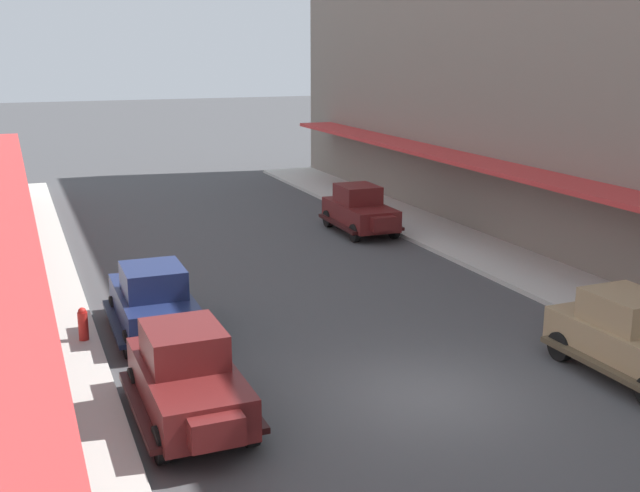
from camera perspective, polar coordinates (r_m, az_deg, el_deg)
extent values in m
plane|color=#424244|center=(16.65, 7.82, -10.80)|extent=(200.00, 200.00, 0.00)
cube|color=#B7B5AD|center=(14.77, -19.37, -14.63)|extent=(3.00, 60.00, 0.15)
cube|color=#997F5B|center=(18.41, 21.97, -6.74)|extent=(1.79, 3.94, 0.80)
cube|color=#997F5B|center=(18.33, 21.64, -4.31)|extent=(1.48, 1.73, 0.70)
cube|color=#8C9EA8|center=(18.33, 21.64, -4.31)|extent=(1.41, 1.70, 0.42)
cube|color=#4C3F2D|center=(17.89, 19.69, -8.24)|extent=(0.32, 3.51, 0.12)
cylinder|color=black|center=(19.99, 20.77, -6.21)|extent=(0.24, 0.68, 0.68)
cylinder|color=black|center=(18.95, 17.20, -7.03)|extent=(0.24, 0.68, 0.68)
cube|color=#591919|center=(30.46, 2.95, 2.36)|extent=(1.76, 3.93, 0.80)
cube|color=#591919|center=(30.54, 2.78, 3.83)|extent=(1.47, 1.72, 0.70)
cube|color=#8C9EA8|center=(30.54, 2.78, 3.83)|extent=(1.39, 1.69, 0.42)
cube|color=#591919|center=(28.56, 4.67, 1.63)|extent=(0.94, 0.37, 0.52)
cube|color=black|center=(30.91, 4.56, 1.91)|extent=(0.29, 3.51, 0.12)
cube|color=black|center=(30.16, 1.29, 1.64)|extent=(0.29, 3.51, 0.12)
cylinder|color=black|center=(29.67, 5.43, 1.21)|extent=(0.23, 0.68, 0.68)
cylinder|color=black|center=(29.01, 2.57, 0.95)|extent=(0.23, 0.68, 0.68)
cylinder|color=black|center=(32.08, 3.28, 2.24)|extent=(0.23, 0.68, 0.68)
cylinder|color=black|center=(31.47, 0.59, 2.02)|extent=(0.23, 0.68, 0.68)
cube|color=#19234C|center=(20.02, -12.14, -4.33)|extent=(1.74, 3.92, 0.80)
cube|color=#19234C|center=(19.56, -12.14, -2.47)|extent=(1.46, 1.71, 0.70)
cube|color=#8C9EA8|center=(19.56, -12.14, -2.47)|extent=(1.38, 1.68, 0.42)
cube|color=#19234C|center=(22.02, -13.06, -2.53)|extent=(0.94, 0.37, 0.52)
cube|color=black|center=(20.01, -14.79, -5.47)|extent=(0.28, 3.51, 0.12)
cube|color=black|center=(20.27, -9.44, -4.91)|extent=(0.28, 3.51, 0.12)
cylinder|color=black|center=(21.34, -14.83, -4.45)|extent=(0.23, 0.68, 0.68)
cylinder|color=black|center=(21.55, -10.56, -4.03)|extent=(0.23, 0.68, 0.68)
cylinder|color=black|center=(18.78, -13.84, -6.99)|extent=(0.23, 0.68, 0.68)
cylinder|color=black|center=(19.02, -8.99, -6.46)|extent=(0.23, 0.68, 0.68)
cube|color=#591919|center=(15.37, -9.64, -10.03)|extent=(1.73, 3.91, 0.80)
cube|color=#591919|center=(15.31, -9.97, -7.11)|extent=(1.45, 1.71, 0.70)
cube|color=#8C9EA8|center=(15.31, -9.97, -7.11)|extent=(1.38, 1.68, 0.42)
cube|color=#591919|center=(13.48, -7.58, -13.36)|extent=(0.94, 0.37, 0.52)
cube|color=black|center=(15.71, -6.16, -10.64)|extent=(0.27, 3.51, 0.12)
cube|color=black|center=(15.36, -13.12, -11.56)|extent=(0.27, 3.51, 0.12)
cylinder|color=black|center=(14.53, -5.16, -13.13)|extent=(0.23, 0.68, 0.68)
cylinder|color=black|center=(14.21, -11.58, -14.07)|extent=(0.23, 0.68, 0.68)
cylinder|color=black|center=(16.92, -7.93, -9.11)|extent=(0.23, 0.68, 0.68)
cylinder|color=black|center=(16.64, -13.40, -9.79)|extent=(0.23, 0.68, 0.68)
cylinder|color=#B21E19|center=(19.76, -16.97, -5.63)|extent=(0.24, 0.24, 0.70)
sphere|color=#B21E19|center=(19.64, -17.05, -4.61)|extent=(0.20, 0.20, 0.20)
cylinder|color=slate|center=(14.67, -22.11, -12.89)|extent=(0.24, 0.24, 0.85)
cube|color=maroon|center=(14.38, -22.38, -10.38)|extent=(0.36, 0.22, 0.56)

